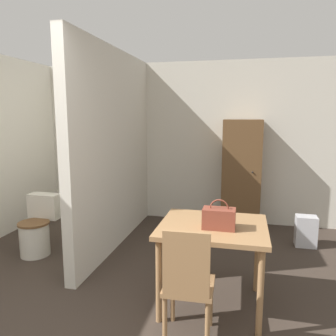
{
  "coord_description": "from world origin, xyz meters",
  "views": [
    {
      "loc": [
        1.13,
        -1.42,
        1.69
      ],
      "look_at": [
        0.33,
        1.99,
        1.12
      ],
      "focal_mm": 35.0,
      "sensor_mm": 36.0,
      "label": 1
    }
  ],
  "objects_px": {
    "wooden_chair": "(188,282)",
    "space_heater": "(306,231)",
    "toilet": "(38,228)",
    "wooden_cabinet": "(241,175)",
    "handbag": "(219,218)",
    "dining_table": "(213,235)"
  },
  "relations": [
    {
      "from": "toilet",
      "to": "wooden_cabinet",
      "type": "relative_size",
      "value": 0.43
    },
    {
      "from": "wooden_cabinet",
      "to": "wooden_chair",
      "type": "bearing_deg",
      "value": -97.2
    },
    {
      "from": "toilet",
      "to": "wooden_cabinet",
      "type": "bearing_deg",
      "value": 32.14
    },
    {
      "from": "dining_table",
      "to": "wooden_cabinet",
      "type": "distance_m",
      "value": 2.18
    },
    {
      "from": "handbag",
      "to": "wooden_chair",
      "type": "bearing_deg",
      "value": -112.55
    },
    {
      "from": "dining_table",
      "to": "handbag",
      "type": "xyz_separation_m",
      "value": [
        0.06,
        -0.08,
        0.18
      ]
    },
    {
      "from": "wooden_chair",
      "to": "toilet",
      "type": "relative_size",
      "value": 1.28
    },
    {
      "from": "wooden_chair",
      "to": "handbag",
      "type": "bearing_deg",
      "value": 65.74
    },
    {
      "from": "toilet",
      "to": "space_heater",
      "type": "height_order",
      "value": "toilet"
    },
    {
      "from": "dining_table",
      "to": "handbag",
      "type": "bearing_deg",
      "value": -56.92
    },
    {
      "from": "dining_table",
      "to": "toilet",
      "type": "xyz_separation_m",
      "value": [
        -2.2,
        0.65,
        -0.35
      ]
    },
    {
      "from": "wooden_chair",
      "to": "space_heater",
      "type": "xyz_separation_m",
      "value": [
        1.18,
        2.14,
        -0.28
      ]
    },
    {
      "from": "wooden_chair",
      "to": "space_heater",
      "type": "height_order",
      "value": "wooden_chair"
    },
    {
      "from": "wooden_chair",
      "to": "space_heater",
      "type": "relative_size",
      "value": 2.24
    },
    {
      "from": "wooden_cabinet",
      "to": "space_heater",
      "type": "bearing_deg",
      "value": -32.94
    },
    {
      "from": "wooden_chair",
      "to": "toilet",
      "type": "height_order",
      "value": "wooden_chair"
    },
    {
      "from": "wooden_cabinet",
      "to": "space_heater",
      "type": "xyz_separation_m",
      "value": [
        0.84,
        -0.55,
        -0.61
      ]
    },
    {
      "from": "toilet",
      "to": "handbag",
      "type": "bearing_deg",
      "value": -18.02
    },
    {
      "from": "wooden_chair",
      "to": "handbag",
      "type": "height_order",
      "value": "handbag"
    },
    {
      "from": "handbag",
      "to": "wooden_cabinet",
      "type": "xyz_separation_m",
      "value": [
        0.16,
        2.25,
        -0.03
      ]
    },
    {
      "from": "dining_table",
      "to": "space_heater",
      "type": "height_order",
      "value": "dining_table"
    },
    {
      "from": "dining_table",
      "to": "toilet",
      "type": "bearing_deg",
      "value": 163.56
    }
  ]
}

